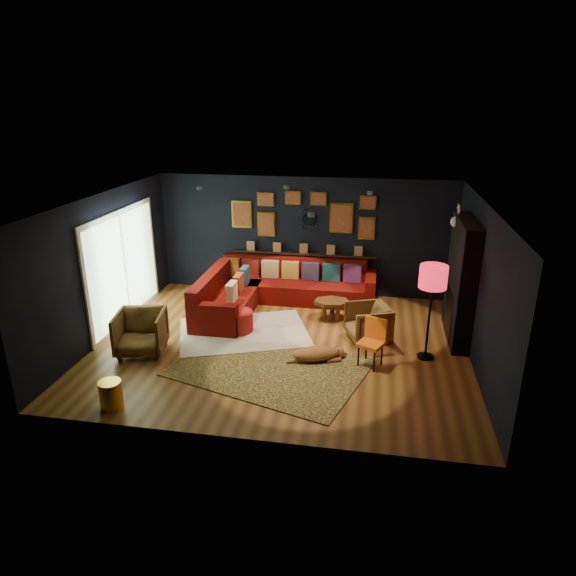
% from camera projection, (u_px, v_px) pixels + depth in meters
% --- Properties ---
extents(floor, '(6.50, 6.50, 0.00)m').
position_uv_depth(floor, '(282.00, 345.00, 9.20)').
color(floor, '#98622C').
rests_on(floor, ground).
extents(room_walls, '(6.50, 6.50, 6.50)m').
position_uv_depth(room_walls, '(281.00, 260.00, 8.65)').
color(room_walls, black).
rests_on(room_walls, ground).
extents(sectional, '(3.41, 2.69, 0.86)m').
position_uv_depth(sectional, '(269.00, 291.00, 10.86)').
color(sectional, '#670608').
rests_on(sectional, ground).
extents(ledge, '(3.20, 0.12, 0.04)m').
position_uv_depth(ledge, '(304.00, 254.00, 11.36)').
color(ledge, black).
rests_on(ledge, room_walls).
extents(gallery_wall, '(3.15, 0.04, 1.02)m').
position_uv_depth(gallery_wall, '(304.00, 214.00, 11.09)').
color(gallery_wall, gold).
rests_on(gallery_wall, room_walls).
extents(sunburst_mirror, '(0.47, 0.16, 0.47)m').
position_uv_depth(sunburst_mirror, '(309.00, 219.00, 11.11)').
color(sunburst_mirror, silver).
rests_on(sunburst_mirror, room_walls).
extents(fireplace, '(0.31, 1.60, 2.20)m').
position_uv_depth(fireplace, '(460.00, 285.00, 9.18)').
color(fireplace, black).
rests_on(fireplace, ground).
extents(deer_head, '(0.50, 0.28, 0.45)m').
position_uv_depth(deer_head, '(466.00, 222.00, 9.28)').
color(deer_head, white).
rests_on(deer_head, fireplace).
extents(sliding_door, '(0.06, 2.80, 2.20)m').
position_uv_depth(sliding_door, '(124.00, 267.00, 9.90)').
color(sliding_door, white).
rests_on(sliding_door, ground).
extents(ceiling_spots, '(3.30, 2.50, 0.06)m').
position_uv_depth(ceiling_spots, '(289.00, 195.00, 9.06)').
color(ceiling_spots, black).
rests_on(ceiling_spots, room_walls).
extents(shag_rug, '(2.80, 2.42, 0.03)m').
position_uv_depth(shag_rug, '(244.00, 332.00, 9.67)').
color(shag_rug, silver).
rests_on(shag_rug, ground).
extents(leopard_rug, '(3.49, 2.93, 0.02)m').
position_uv_depth(leopard_rug, '(270.00, 367.00, 8.44)').
color(leopard_rug, tan).
rests_on(leopard_rug, ground).
extents(coffee_table, '(0.77, 0.61, 0.36)m').
position_uv_depth(coffee_table, '(332.00, 304.00, 10.20)').
color(coffee_table, brown).
rests_on(coffee_table, shag_rug).
extents(pouf, '(0.57, 0.57, 0.38)m').
position_uv_depth(pouf, '(238.00, 321.00, 9.65)').
color(pouf, maroon).
rests_on(pouf, shag_rug).
extents(armchair_left, '(0.92, 0.88, 0.82)m').
position_uv_depth(armchair_left, '(140.00, 331.00, 8.80)').
color(armchair_left, '#A8773A').
rests_on(armchair_left, ground).
extents(armchair_right, '(0.88, 0.91, 0.73)m').
position_uv_depth(armchair_right, '(368.00, 321.00, 9.30)').
color(armchair_right, '#A8773A').
rests_on(armchair_right, ground).
extents(gold_stool, '(0.32, 0.32, 0.40)m').
position_uv_depth(gold_stool, '(111.00, 394.00, 7.29)').
color(gold_stool, gold).
rests_on(gold_stool, ground).
extents(orange_chair, '(0.50, 0.50, 0.81)m').
position_uv_depth(orange_chair, '(373.00, 338.00, 8.38)').
color(orange_chair, black).
rests_on(orange_chair, ground).
extents(floor_lamp, '(0.45, 0.45, 1.65)m').
position_uv_depth(floor_lamp, '(433.00, 281.00, 8.27)').
color(floor_lamp, black).
rests_on(floor_lamp, ground).
extents(dog, '(1.18, 0.85, 0.34)m').
position_uv_depth(dog, '(316.00, 351.00, 8.58)').
color(dog, '#A0653B').
rests_on(dog, leopard_rug).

